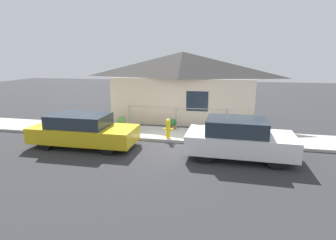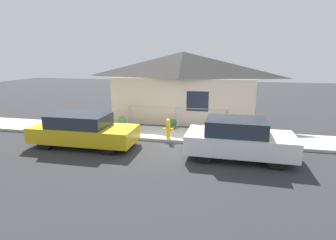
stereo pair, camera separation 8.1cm
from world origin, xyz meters
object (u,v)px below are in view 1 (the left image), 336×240
at_px(car_left, 83,130).
at_px(potted_plant_near_hydrant, 173,123).
at_px(potted_plant_by_fence, 121,121).
at_px(car_right, 239,138).
at_px(fire_hydrant, 168,128).

relative_size(car_left, potted_plant_near_hydrant, 8.46).
xyz_separation_m(potted_plant_near_hydrant, potted_plant_by_fence, (-2.58, -0.16, 0.01)).
height_order(car_right, fire_hydrant, car_right).
bearing_deg(potted_plant_by_fence, potted_plant_near_hydrant, 3.56).
distance_m(car_right, potted_plant_near_hydrant, 4.12).
distance_m(car_left, potted_plant_near_hydrant, 4.26).
xyz_separation_m(car_left, fire_hydrant, (3.19, 1.42, -0.10)).
relative_size(fire_hydrant, potted_plant_near_hydrant, 1.70).
distance_m(potted_plant_near_hydrant, potted_plant_by_fence, 2.59).
bearing_deg(car_left, potted_plant_by_fence, 78.45).
xyz_separation_m(fire_hydrant, potted_plant_near_hydrant, (-0.08, 1.47, -0.16)).
relative_size(fire_hydrant, potted_plant_by_fence, 1.60).
xyz_separation_m(car_left, potted_plant_near_hydrant, (3.12, 2.89, -0.27)).
relative_size(potted_plant_near_hydrant, potted_plant_by_fence, 0.94).
height_order(potted_plant_near_hydrant, potted_plant_by_fence, potted_plant_by_fence).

